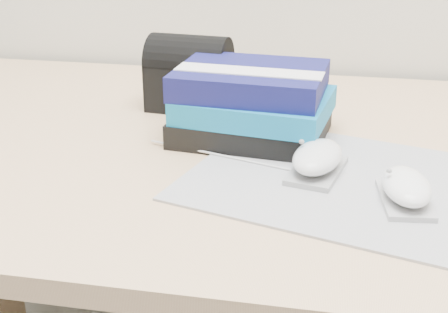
% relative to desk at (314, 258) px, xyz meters
% --- Properties ---
extents(desk, '(1.60, 0.80, 0.73)m').
position_rel_desk_xyz_m(desk, '(0.00, 0.00, 0.00)').
color(desk, tan).
rests_on(desk, ground).
extents(mousepad, '(0.47, 0.41, 0.00)m').
position_rel_desk_xyz_m(mousepad, '(0.04, -0.18, 0.24)').
color(mousepad, gray).
rests_on(mousepad, desk).
extents(mouse_rear, '(0.08, 0.12, 0.05)m').
position_rel_desk_xyz_m(mouse_rear, '(-0.00, -0.17, 0.26)').
color(mouse_rear, '#979799').
rests_on(mouse_rear, mousepad).
extents(mouse_front, '(0.07, 0.11, 0.04)m').
position_rel_desk_xyz_m(mouse_front, '(0.11, -0.23, 0.26)').
color(mouse_front, '#A4A4A7').
rests_on(mouse_front, mousepad).
extents(usb_cable, '(0.23, 0.07, 0.00)m').
position_rel_desk_xyz_m(usb_cable, '(-0.14, -0.14, 0.24)').
color(usb_cable, silver).
rests_on(usb_cable, mousepad).
extents(book_stack, '(0.24, 0.20, 0.11)m').
position_rel_desk_xyz_m(book_stack, '(-0.11, -0.04, 0.29)').
color(book_stack, black).
rests_on(book_stack, desk).
extents(pouch, '(0.14, 0.11, 0.13)m').
position_rel_desk_xyz_m(pouch, '(-0.23, 0.08, 0.30)').
color(pouch, black).
rests_on(pouch, desk).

